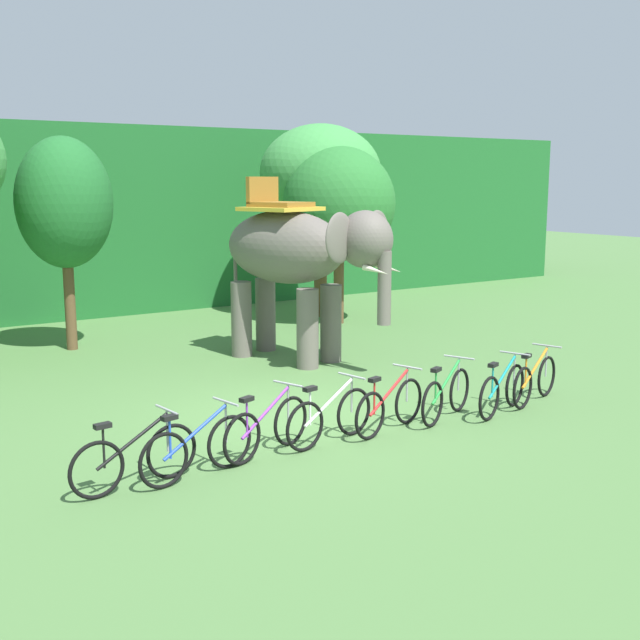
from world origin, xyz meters
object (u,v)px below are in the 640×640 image
object	(u,v)px
tree_center_right	(320,175)
bike_white	(330,417)
tree_far_left	(339,204)
bike_green	(446,395)
tree_center_left	(64,204)
elephant	(298,255)
bike_black	(135,458)
bike_teal	(502,390)
bike_purple	(267,428)
bike_red	(390,406)
bike_orange	(535,380)
bike_blue	(197,449)

from	to	relation	value
tree_center_right	bike_white	size ratio (longest dim) A/B	3.09
tree_far_left	bike_green	world-z (taller)	tree_far_left
tree_center_left	elephant	size ratio (longest dim) A/B	1.10
bike_white	bike_green	xyz separation A→B (m)	(2.18, -0.03, 0.00)
bike_black	bike_teal	distance (m)	6.06
bike_purple	bike_white	bearing A→B (deg)	-3.63
tree_far_left	tree_center_right	bearing A→B (deg)	80.54
bike_black	bike_red	xyz separation A→B (m)	(3.96, 0.06, 0.00)
tree_far_left	bike_white	xyz separation A→B (m)	(-5.55, -7.86, -2.73)
elephant	bike_teal	world-z (taller)	elephant
bike_orange	bike_red	bearing A→B (deg)	177.82
bike_purple	bike_red	distance (m)	2.04
tree_center_right	bike_black	xyz separation A→B (m)	(-8.66, -9.14, -3.47)
bike_white	bike_red	distance (m)	1.05
bike_black	bike_red	world-z (taller)	same
tree_center_left	bike_purple	size ratio (longest dim) A/B	2.85
tree_far_left	bike_purple	world-z (taller)	tree_far_left
bike_black	bike_purple	distance (m)	1.93
tree_far_left	bike_black	bearing A→B (deg)	-136.75
tree_far_left	bike_orange	bearing A→B (deg)	-100.55
bike_white	bike_teal	world-z (taller)	same
elephant	bike_black	bearing A→B (deg)	-137.67
elephant	bike_red	xyz separation A→B (m)	(-1.31, -4.74, -1.82)
bike_blue	bike_teal	distance (m)	5.28
elephant	bike_teal	size ratio (longest dim) A/B	2.61
bike_green	bike_teal	size ratio (longest dim) A/B	0.98
tree_far_left	bike_purple	size ratio (longest dim) A/B	2.81
bike_green	bike_blue	bearing A→B (deg)	-177.77
bike_black	tree_center_left	bearing A→B (deg)	79.02
tree_center_right	bike_teal	bearing A→B (deg)	-105.61
bike_black	bike_teal	size ratio (longest dim) A/B	1.05
tree_center_left	tree_far_left	world-z (taller)	tree_center_left
bike_green	bike_orange	bearing A→B (deg)	-3.68
bike_blue	bike_purple	bearing A→B (deg)	12.98
tree_center_right	bike_blue	distance (m)	12.63
bike_orange	tree_center_left	bearing A→B (deg)	121.87
bike_green	tree_center_right	bearing A→B (deg)	68.51
elephant	bike_blue	xyz separation A→B (m)	(-4.50, -4.90, -1.82)
bike_purple	bike_white	distance (m)	0.99
bike_white	bike_green	size ratio (longest dim) A/B	1.06
bike_red	bike_green	distance (m)	1.13
tree_center_left	tree_far_left	bearing A→B (deg)	-4.54
tree_center_right	bike_blue	bearing A→B (deg)	-130.49
bike_black	bike_white	size ratio (longest dim) A/B	1.01
bike_white	bike_purple	bearing A→B (deg)	176.37
tree_center_left	bike_blue	size ratio (longest dim) A/B	2.75
tree_center_left	bike_orange	bearing A→B (deg)	-58.13
bike_black	bike_purple	size ratio (longest dim) A/B	1.04
elephant	bike_black	world-z (taller)	elephant
tree_center_left	elephant	bearing A→B (deg)	-45.65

